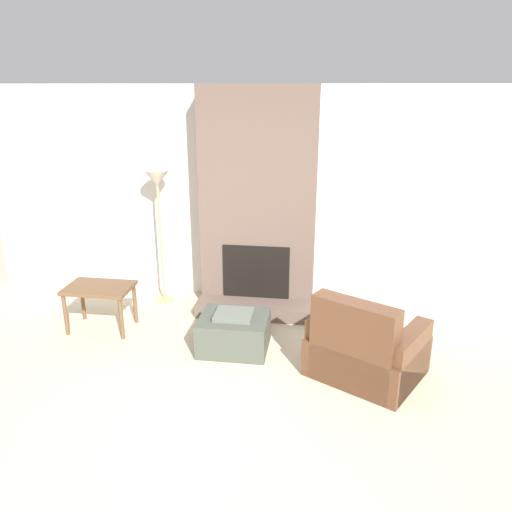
# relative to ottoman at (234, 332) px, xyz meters

# --- Properties ---
(ground_plane) EXTENTS (24.00, 24.00, 0.00)m
(ground_plane) POSITION_rel_ottoman_xyz_m (0.08, -1.57, -0.19)
(ground_plane) COLOR beige
(wall_back) EXTENTS (7.08, 0.06, 2.60)m
(wall_back) POSITION_rel_ottoman_xyz_m (0.08, 1.43, 1.11)
(wall_back) COLOR silver
(wall_back) RESTS_ON ground_plane
(fireplace) EXTENTS (1.35, 0.77, 2.60)m
(fireplace) POSITION_rel_ottoman_xyz_m (0.08, 1.18, 1.04)
(fireplace) COLOR brown
(fireplace) RESTS_ON ground_plane
(ottoman) EXTENTS (0.69, 0.59, 0.41)m
(ottoman) POSITION_rel_ottoman_xyz_m (0.00, 0.00, 0.00)
(ottoman) COLOR #474C42
(ottoman) RESTS_ON ground_plane
(armchair) EXTENTS (1.21, 1.16, 0.84)m
(armchair) POSITION_rel_ottoman_xyz_m (1.28, -0.35, 0.08)
(armchair) COLOR brown
(armchair) RESTS_ON ground_plane
(side_table) EXTENTS (0.71, 0.47, 0.51)m
(side_table) POSITION_rel_ottoman_xyz_m (-1.54, 0.23, 0.25)
(side_table) COLOR brown
(side_table) RESTS_ON ground_plane
(floor_lamp_left) EXTENTS (0.29, 0.29, 1.65)m
(floor_lamp_left) POSITION_rel_ottoman_xyz_m (-1.10, 1.08, 1.22)
(floor_lamp_left) COLOR tan
(floor_lamp_left) RESTS_ON ground_plane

